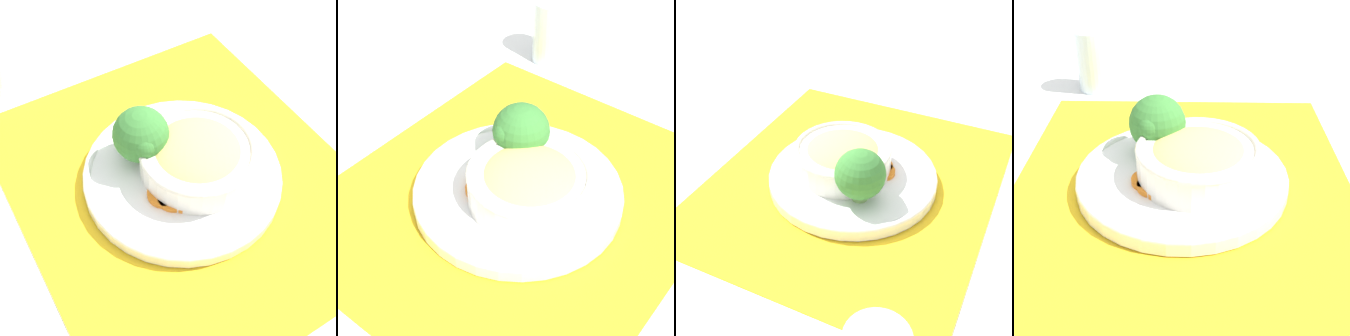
% 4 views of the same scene
% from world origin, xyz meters
% --- Properties ---
extents(ground_plane, '(4.00, 4.00, 0.00)m').
position_xyz_m(ground_plane, '(0.00, 0.00, 0.00)').
color(ground_plane, white).
extents(placemat, '(0.56, 0.49, 0.00)m').
position_xyz_m(placemat, '(0.00, 0.00, 0.00)').
color(placemat, yellow).
rests_on(placemat, ground_plane).
extents(plate, '(0.27, 0.27, 0.02)m').
position_xyz_m(plate, '(0.00, 0.00, 0.02)').
color(plate, white).
rests_on(plate, placemat).
extents(bowl, '(0.16, 0.16, 0.05)m').
position_xyz_m(bowl, '(-0.01, -0.02, 0.05)').
color(bowl, silver).
rests_on(bowl, plate).
extents(broccoli_floret, '(0.08, 0.08, 0.09)m').
position_xyz_m(broccoli_floret, '(0.05, 0.03, 0.07)').
color(broccoli_floret, '#759E51').
rests_on(broccoli_floret, plate).
extents(carrot_slice_near, '(0.04, 0.04, 0.01)m').
position_xyz_m(carrot_slice_near, '(-0.02, 0.04, 0.02)').
color(carrot_slice_near, orange).
rests_on(carrot_slice_near, plate).
extents(carrot_slice_middle, '(0.04, 0.04, 0.01)m').
position_xyz_m(carrot_slice_middle, '(-0.03, 0.04, 0.02)').
color(carrot_slice_middle, orange).
rests_on(carrot_slice_middle, plate).
extents(carrot_slice_far, '(0.04, 0.04, 0.01)m').
position_xyz_m(carrot_slice_far, '(-0.04, 0.03, 0.02)').
color(carrot_slice_far, orange).
rests_on(carrot_slice_far, plate).
extents(carrot_slice_extra, '(0.04, 0.04, 0.01)m').
position_xyz_m(carrot_slice_extra, '(-0.05, 0.01, 0.02)').
color(carrot_slice_extra, orange).
rests_on(carrot_slice_extra, plate).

